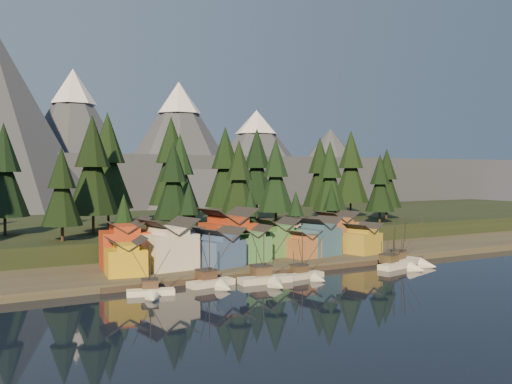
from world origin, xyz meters
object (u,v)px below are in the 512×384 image
boat_3 (307,270)px  house_front_1 (168,242)px  boat_0 (151,286)px  boat_6 (409,256)px  boat_1 (214,275)px  boat_5 (400,259)px  house_back_1 (184,244)px  house_front_0 (126,255)px  boat_2 (268,272)px  house_back_0 (125,241)px

boat_3 → house_front_1: bearing=136.7°
boat_0 → boat_6: boat_6 is taller
boat_0 → boat_1: 13.27m
boat_5 → boat_6: (5.36, 2.59, 0.07)m
boat_0 → boat_3: size_ratio=0.98×
house_front_1 → house_back_1: (6.19, 6.44, -1.38)m
house_front_0 → boat_6: bearing=-2.7°
boat_0 → house_front_0: size_ratio=1.17×
boat_2 → boat_3: 9.82m
boat_0 → house_back_0: house_back_0 is taller
house_front_0 → house_back_0: size_ratio=0.76×
boat_6 → boat_5: bearing=-172.6°
house_back_0 → boat_1: bearing=-55.3°
boat_0 → house_back_0: 24.29m
house_front_1 → house_back_1: 9.04m
boat_5 → boat_3: bearing=165.1°
boat_6 → house_front_0: 65.17m
boat_1 → boat_2: 10.73m
boat_1 → house_front_0: bearing=130.4°
house_front_0 → house_front_1: (10.01, 3.16, 1.60)m
boat_0 → boat_2: size_ratio=0.81×
boat_3 → boat_5: size_ratio=0.85×
house_back_0 → boat_0: bearing=-87.4°
boat_1 → boat_3: 20.29m
boat_1 → house_front_1: 16.46m
boat_5 → house_front_0: 60.51m
house_back_0 → house_back_1: 13.64m
boat_0 → house_front_0: (-0.19, 14.03, 3.58)m
boat_1 → house_back_0: (-10.68, 21.77, 4.96)m
boat_2 → boat_5: bearing=5.2°
house_front_1 → house_back_1: bearing=39.4°
boat_3 → house_front_0: (-33.52, 14.29, 3.57)m
boat_5 → house_front_0: size_ratio=1.40×
boat_2 → house_front_0: bearing=153.2°
boat_1 → house_front_0: size_ratio=1.35×
boat_0 → house_front_0: house_front_0 is taller
boat_3 → house_back_1: 29.75m
boat_2 → boat_6: (40.18, 2.50, 0.03)m
boat_0 → boat_5: boat_5 is taller
boat_5 → boat_6: bearing=12.4°
boat_2 → boat_6: bearing=8.9°
boat_3 → house_front_1: house_front_1 is taller
boat_2 → house_back_0: 32.63m
boat_0 → house_front_0: bearing=105.5°
boat_6 → boat_2: bearing=165.2°
boat_2 → boat_0: bearing=-176.7°
boat_5 → house_front_1: size_ratio=1.05×
boat_3 → boat_6: (30.39, 1.91, 0.42)m
boat_2 → house_back_0: (-21.08, 24.42, 4.89)m
boat_5 → boat_6: size_ratio=0.95×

